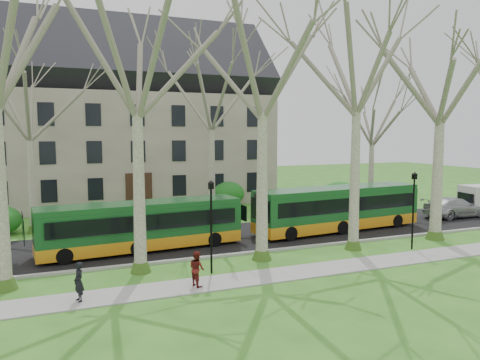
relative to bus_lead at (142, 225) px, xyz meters
name	(u,v)px	position (x,y,z in m)	size (l,w,h in m)	color
ground	(311,255)	(8.24, -4.36, -1.45)	(120.00, 120.00, 0.00)	#336D1F
sidewalk	(337,267)	(8.24, -6.86, -1.42)	(70.00, 2.00, 0.06)	gray
road	(267,234)	(8.24, 1.14, -1.42)	(80.00, 8.00, 0.06)	black
curb	(297,248)	(8.24, -2.86, -1.38)	(80.00, 0.25, 0.14)	#A5A39E
building	(126,117)	(2.24, 19.64, 6.61)	(26.50, 12.20, 16.00)	gray
tree_row_verge	(310,125)	(8.24, -4.06, 5.55)	(49.00, 7.00, 14.00)	gray
tree_row_far	(219,141)	(6.90, 6.64, 4.55)	(33.00, 7.00, 12.00)	gray
lamp_row	(322,211)	(8.24, -5.36, 1.12)	(36.22, 0.22, 4.30)	black
hedges	(166,205)	(3.57, 9.64, -0.45)	(30.60, 8.60, 2.00)	#174C15
bus_lead	(142,225)	(0.00, 0.00, 0.00)	(11.15, 2.32, 2.79)	#164D21
bus_follow	(338,208)	(13.13, 0.37, 0.11)	(12.01, 2.50, 3.00)	#164D21
sedan	(455,207)	(24.24, 1.02, -0.62)	(2.16, 5.31, 1.54)	#B4B4B9
pedestrian_a	(79,282)	(-3.77, -7.02, -0.62)	(0.57, 0.37, 1.55)	black
pedestrian_b	(197,269)	(1.02, -7.01, -0.64)	(0.74, 0.57, 1.52)	#5F1915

